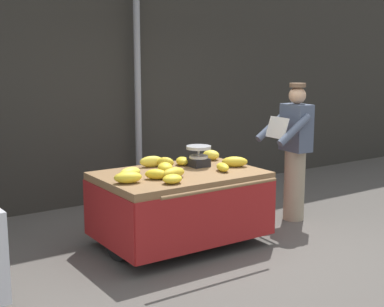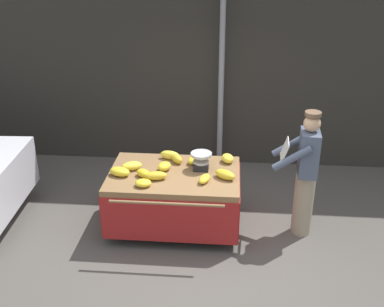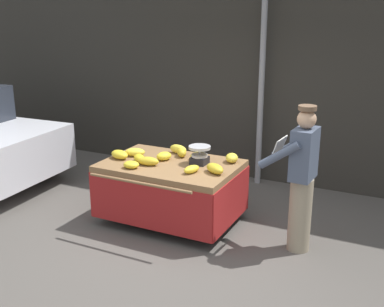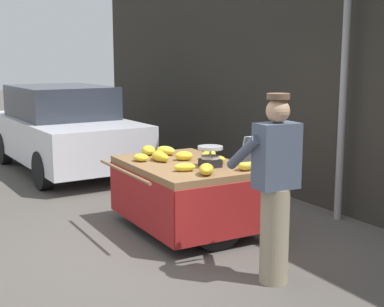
{
  "view_description": "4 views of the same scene",
  "coord_description": "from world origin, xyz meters",
  "px_view_note": "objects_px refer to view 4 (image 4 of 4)",
  "views": [
    {
      "loc": [
        -3.57,
        -4.28,
        2.06
      ],
      "look_at": [
        -0.28,
        0.6,
        0.99
      ],
      "focal_mm": 51.09,
      "sensor_mm": 36.0,
      "label": 1
    },
    {
      "loc": [
        0.22,
        -4.99,
        3.66
      ],
      "look_at": [
        -0.25,
        0.59,
        1.08
      ],
      "focal_mm": 44.66,
      "sensor_mm": 36.0,
      "label": 2
    },
    {
      "loc": [
        2.36,
        -4.56,
        2.72
      ],
      "look_at": [
        -0.1,
        0.39,
        1.03
      ],
      "focal_mm": 44.82,
      "sensor_mm": 36.0,
      "label": 3
    },
    {
      "loc": [
        4.9,
        -2.4,
        2.03
      ],
      "look_at": [
        -0.09,
        0.42,
        1.0
      ],
      "focal_mm": 50.6,
      "sensor_mm": 36.0,
      "label": 4
    }
  ],
  "objects_px": {
    "street_pole": "(343,91)",
    "parked_car": "(64,129)",
    "weighing_scale": "(210,156)",
    "banana_cart": "(184,181)",
    "banana_bunch_11": "(185,167)",
    "banana_bunch_0": "(166,150)",
    "banana_bunch_10": "(210,153)",
    "banana_bunch_5": "(158,155)",
    "banana_bunch_7": "(184,156)",
    "banana_bunch_4": "(206,169)",
    "banana_bunch_1": "(160,157)",
    "banana_bunch_3": "(207,156)",
    "banana_bunch_8": "(141,157)",
    "banana_bunch_6": "(246,165)",
    "banana_bunch_9": "(217,160)",
    "banana_bunch_2": "(148,150)",
    "vendor_person": "(275,188)"
  },
  "relations": [
    {
      "from": "weighing_scale",
      "to": "banana_bunch_5",
      "type": "distance_m",
      "value": 0.78
    },
    {
      "from": "banana_cart",
      "to": "banana_bunch_11",
      "type": "distance_m",
      "value": 0.53
    },
    {
      "from": "banana_cart",
      "to": "banana_bunch_11",
      "type": "relative_size",
      "value": 7.31
    },
    {
      "from": "banana_bunch_6",
      "to": "banana_bunch_7",
      "type": "bearing_deg",
      "value": -159.61
    },
    {
      "from": "weighing_scale",
      "to": "vendor_person",
      "type": "bearing_deg",
      "value": -6.3
    },
    {
      "from": "banana_bunch_3",
      "to": "banana_bunch_9",
      "type": "height_order",
      "value": "banana_bunch_3"
    },
    {
      "from": "banana_bunch_1",
      "to": "banana_bunch_4",
      "type": "height_order",
      "value": "banana_bunch_4"
    },
    {
      "from": "banana_bunch_9",
      "to": "weighing_scale",
      "type": "bearing_deg",
      "value": -54.27
    },
    {
      "from": "banana_bunch_1",
      "to": "banana_bunch_8",
      "type": "bearing_deg",
      "value": -124.75
    },
    {
      "from": "banana_bunch_0",
      "to": "parked_car",
      "type": "distance_m",
      "value": 3.56
    },
    {
      "from": "banana_bunch_11",
      "to": "banana_bunch_5",
      "type": "bearing_deg",
      "value": 174.82
    },
    {
      "from": "banana_cart",
      "to": "banana_bunch_5",
      "type": "bearing_deg",
      "value": -158.75
    },
    {
      "from": "banana_bunch_0",
      "to": "banana_bunch_1",
      "type": "relative_size",
      "value": 0.96
    },
    {
      "from": "banana_cart",
      "to": "banana_bunch_2",
      "type": "height_order",
      "value": "banana_bunch_2"
    },
    {
      "from": "banana_cart",
      "to": "weighing_scale",
      "type": "height_order",
      "value": "weighing_scale"
    },
    {
      "from": "banana_bunch_10",
      "to": "banana_bunch_9",
      "type": "bearing_deg",
      "value": -18.48
    },
    {
      "from": "banana_bunch_2",
      "to": "banana_bunch_6",
      "type": "height_order",
      "value": "banana_bunch_6"
    },
    {
      "from": "banana_bunch_1",
      "to": "parked_car",
      "type": "relative_size",
      "value": 0.07
    },
    {
      "from": "banana_bunch_4",
      "to": "banana_bunch_10",
      "type": "xyz_separation_m",
      "value": [
        -0.78,
        0.52,
        0.0
      ]
    },
    {
      "from": "banana_cart",
      "to": "banana_bunch_1",
      "type": "height_order",
      "value": "banana_bunch_1"
    },
    {
      "from": "banana_bunch_1",
      "to": "banana_bunch_3",
      "type": "relative_size",
      "value": 1.4
    },
    {
      "from": "banana_cart",
      "to": "banana_bunch_7",
      "type": "xyz_separation_m",
      "value": [
        -0.14,
        0.07,
        0.26
      ]
    },
    {
      "from": "banana_bunch_9",
      "to": "banana_bunch_11",
      "type": "relative_size",
      "value": 0.86
    },
    {
      "from": "banana_bunch_1",
      "to": "banana_bunch_10",
      "type": "distance_m",
      "value": 0.63
    },
    {
      "from": "banana_bunch_8",
      "to": "banana_bunch_10",
      "type": "xyz_separation_m",
      "value": [
        0.23,
        0.81,
        0.02
      ]
    },
    {
      "from": "banana_bunch_3",
      "to": "banana_bunch_7",
      "type": "relative_size",
      "value": 0.96
    },
    {
      "from": "banana_bunch_11",
      "to": "vendor_person",
      "type": "relative_size",
      "value": 0.14
    },
    {
      "from": "banana_bunch_8",
      "to": "street_pole",
      "type": "bearing_deg",
      "value": 69.15
    },
    {
      "from": "banana_bunch_1",
      "to": "vendor_person",
      "type": "height_order",
      "value": "vendor_person"
    },
    {
      "from": "banana_bunch_0",
      "to": "banana_bunch_10",
      "type": "bearing_deg",
      "value": 38.32
    },
    {
      "from": "banana_bunch_5",
      "to": "banana_bunch_7",
      "type": "bearing_deg",
      "value": 42.48
    },
    {
      "from": "street_pole",
      "to": "weighing_scale",
      "type": "relative_size",
      "value": 11.51
    },
    {
      "from": "banana_bunch_2",
      "to": "banana_bunch_10",
      "type": "relative_size",
      "value": 1.0
    },
    {
      "from": "banana_bunch_11",
      "to": "parked_car",
      "type": "distance_m",
      "value": 4.53
    },
    {
      "from": "banana_bunch_11",
      "to": "banana_bunch_8",
      "type": "bearing_deg",
      "value": -166.78
    },
    {
      "from": "parked_car",
      "to": "banana_bunch_9",
      "type": "bearing_deg",
      "value": 6.83
    },
    {
      "from": "banana_bunch_1",
      "to": "vendor_person",
      "type": "bearing_deg",
      "value": 6.03
    },
    {
      "from": "banana_bunch_3",
      "to": "banana_bunch_7",
      "type": "height_order",
      "value": "banana_bunch_3"
    },
    {
      "from": "banana_bunch_4",
      "to": "vendor_person",
      "type": "distance_m",
      "value": 1.02
    },
    {
      "from": "banana_bunch_4",
      "to": "banana_bunch_6",
      "type": "bearing_deg",
      "value": 87.29
    },
    {
      "from": "banana_bunch_11",
      "to": "street_pole",
      "type": "bearing_deg",
      "value": 86.51
    },
    {
      "from": "banana_bunch_3",
      "to": "banana_bunch_4",
      "type": "bearing_deg",
      "value": -31.42
    },
    {
      "from": "street_pole",
      "to": "parked_car",
      "type": "xyz_separation_m",
      "value": [
        -4.66,
        -2.13,
        -0.86
      ]
    },
    {
      "from": "banana_cart",
      "to": "banana_bunch_0",
      "type": "bearing_deg",
      "value": 175.1
    },
    {
      "from": "banana_bunch_4",
      "to": "banana_bunch_8",
      "type": "distance_m",
      "value": 1.05
    },
    {
      "from": "street_pole",
      "to": "banana_bunch_8",
      "type": "bearing_deg",
      "value": -110.85
    },
    {
      "from": "banana_bunch_4",
      "to": "banana_bunch_10",
      "type": "distance_m",
      "value": 0.93
    },
    {
      "from": "weighing_scale",
      "to": "banana_bunch_0",
      "type": "xyz_separation_m",
      "value": [
        -0.92,
        -0.09,
        -0.06
      ]
    },
    {
      "from": "banana_cart",
      "to": "banana_bunch_10",
      "type": "xyz_separation_m",
      "value": [
        -0.11,
        0.41,
        0.27
      ]
    },
    {
      "from": "banana_bunch_1",
      "to": "banana_bunch_11",
      "type": "distance_m",
      "value": 0.62
    }
  ]
}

